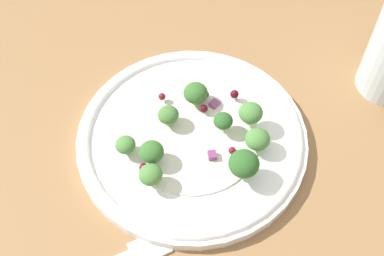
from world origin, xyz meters
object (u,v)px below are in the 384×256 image
at_px(plate, 192,138).
at_px(broccoli_floret_2, 257,140).
at_px(broccoli_floret_1, 152,152).
at_px(broccoli_floret_0, 125,145).

relative_size(plate, broccoli_floret_2, 9.44).
bearing_deg(broccoli_floret_2, broccoli_floret_1, 16.22).
xyz_separation_m(broccoli_floret_0, broccoli_floret_2, (-0.13, -0.02, 0.00)).
height_order(plate, broccoli_floret_0, broccoli_floret_0).
distance_m(broccoli_floret_1, broccoli_floret_2, 0.10).
bearing_deg(broccoli_floret_1, broccoli_floret_0, -12.56).
relative_size(plate, broccoli_floret_0, 11.65).
bearing_deg(broccoli_floret_0, plate, -155.10).
relative_size(broccoli_floret_0, broccoli_floret_1, 0.83).
distance_m(plate, broccoli_floret_0, 0.07).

